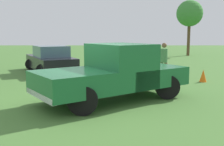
# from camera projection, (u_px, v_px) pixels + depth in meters

# --- Properties ---
(ground_plane) EXTENTS (80.00, 80.00, 0.00)m
(ground_plane) POSITION_uv_depth(u_px,v_px,m) (86.00, 101.00, 8.76)
(ground_plane) COLOR #477533
(pickup_truck) EXTENTS (5.22, 4.50, 1.82)m
(pickup_truck) POSITION_uv_depth(u_px,v_px,m) (115.00, 71.00, 8.84)
(pickup_truck) COLOR black
(pickup_truck) RESTS_ON ground_plane
(sedan_near) EXTENTS (3.66, 4.78, 1.47)m
(sedan_near) POSITION_uv_depth(u_px,v_px,m) (49.00, 60.00, 15.24)
(sedan_near) COLOR black
(sedan_near) RESTS_ON ground_plane
(person_visitor) EXTENTS (0.44, 0.44, 1.72)m
(person_visitor) POSITION_uv_depth(u_px,v_px,m) (163.00, 59.00, 12.56)
(person_visitor) COLOR #7A6B51
(person_visitor) RESTS_ON ground_plane
(tree_back_left) EXTENTS (2.47, 2.47, 5.24)m
(tree_back_left) POSITION_uv_depth(u_px,v_px,m) (188.00, 14.00, 25.97)
(tree_back_left) COLOR brown
(tree_back_left) RESTS_ON ground_plane
(traffic_cone) EXTENTS (0.32, 0.32, 0.55)m
(traffic_cone) POSITION_uv_depth(u_px,v_px,m) (202.00, 76.00, 12.27)
(traffic_cone) COLOR orange
(traffic_cone) RESTS_ON ground_plane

